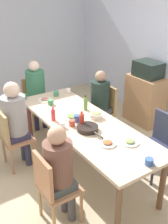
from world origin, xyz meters
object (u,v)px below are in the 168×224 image
Objects in this scene: bowl_0 at (96,115)px; cup_7 at (149,162)px; cup_1 at (56,94)px; microwave at (148,69)px; cup_3 at (24,97)px; chair_0 at (159,141)px; cup_5 at (72,123)px; bottle_1 at (86,103)px; cup_0 at (69,91)px; chair_1 at (53,186)px; person_3 at (16,117)px; cup_4 at (77,118)px; person_2 at (100,99)px; plate_1 at (45,100)px; bottle_2 at (82,120)px; person_1 at (59,167)px; plate_0 at (108,143)px; dining_table at (84,127)px; cup_2 at (51,102)px; side_cabinet at (145,100)px; cup_6 at (63,125)px; chair_3 at (12,136)px; serving_pan at (88,128)px; plate_3 at (130,142)px; person_4 at (36,89)px; chair_2 at (104,109)px; bottle_0 at (53,114)px; chair_4 at (35,100)px; plate_2 at (72,117)px.

bowl_0 is 1.17m from cup_7.
microwave reaches higher than cup_1.
chair_0 is at bearing 33.06° from cup_3.
bottle_1 reaches higher than cup_5.
cup_0 is at bearing 151.66° from cup_5.
person_3 reaches higher than chair_1.
cup_1 is at bearing -157.33° from chair_0.
person_2 is at bearing 125.41° from cup_4.
cup_7 is (1.76, 0.76, 0.03)m from person_3.
bottle_2 is at bearing 1.01° from plate_1.
plate_0 is at bearing 91.07° from person_1.
bottle_1 reaches higher than dining_table.
side_cabinet reaches higher than cup_2.
cup_6 is at bearing -91.71° from bowl_0.
person_1 reaches higher than chair_3.
cup_6 is at bearing -136.51° from serving_pan.
cup_3 reaches higher than plate_3.
chair_3 reaches higher than plate_3.
bottle_1 is at bearing 117.47° from cup_6.
chair_1 is 0.92m from cup_5.
dining_table is at bearing -177.91° from cup_7.
person_2 is 9.63× the size of cup_1.
plate_0 is at bearing 1.73° from bottle_2.
chair_3 is at bearing -120.90° from bowl_0.
microwave is at bearing 106.59° from cup_4.
person_4 is 6.11× the size of plate_0.
cup_1 reaches higher than plate_0.
dining_table is 11.84× the size of plate_3.
microwave reaches higher than cup_5.
dining_table is at bearing -36.81° from bottle_1.
dining_table is 23.27× the size of cup_6.
plate_3 is (0.11, 0.87, 0.06)m from person_1.
chair_1 is 7.20× the size of cup_7.
chair_3 is at bearing -149.04° from plate_0.
chair_3 is 1.14m from bottle_1.
chair_2 is 1.20m from cup_5.
chair_0 is 1.98m from person_3.
bottle_0 reaches higher than chair_2.
plate_3 is 1.68× the size of cup_4.
person_3 is at bearing -90.00° from person_2.
cup_4 is 0.33m from bottle_0.
person_2 reaches higher than chair_4.
side_cabinet is (-0.60, 1.57, -0.36)m from bowl_0.
bottle_0 is at bearing -154.59° from cup_5.
bottle_1 is at bearing 10.73° from person_4.
plate_3 is (2.25, 0.16, 0.03)m from person_4.
chair_4 is 3.47× the size of plate_2.
chair_0 is 2.30m from person_4.
chair_4 is at bearing -144.29° from person_2.
cup_4 is at bearing 97.60° from cup_6.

